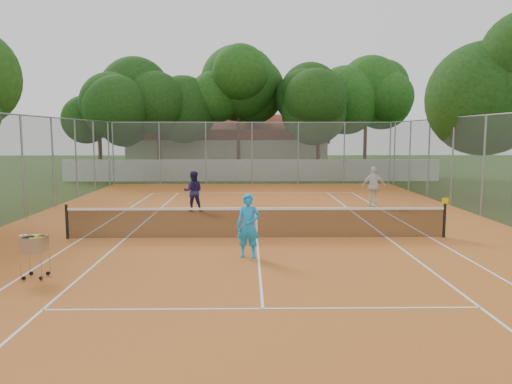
{
  "coord_description": "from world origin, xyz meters",
  "views": [
    {
      "loc": [
        -0.28,
        -15.43,
        3.3
      ],
      "look_at": [
        0.0,
        1.5,
        1.3
      ],
      "focal_mm": 35.0,
      "sensor_mm": 36.0,
      "label": 1
    }
  ],
  "objects_px": {
    "ball_hopper": "(35,255)",
    "player_far_left": "(193,191)",
    "tennis_net": "(257,223)",
    "player_near": "(248,226)",
    "clubhouse": "(228,146)",
    "player_far_right": "(374,186)"
  },
  "relations": [
    {
      "from": "player_near",
      "to": "player_far_left",
      "type": "xyz_separation_m",
      "value": [
        -2.32,
        7.99,
        -0.0
      ]
    },
    {
      "from": "player_far_left",
      "to": "player_far_right",
      "type": "bearing_deg",
      "value": -174.94
    },
    {
      "from": "ball_hopper",
      "to": "clubhouse",
      "type": "bearing_deg",
      "value": 79.14
    },
    {
      "from": "player_near",
      "to": "player_far_right",
      "type": "height_order",
      "value": "player_far_right"
    },
    {
      "from": "player_far_left",
      "to": "ball_hopper",
      "type": "bearing_deg",
      "value": 72.19
    },
    {
      "from": "player_far_left",
      "to": "ball_hopper",
      "type": "xyz_separation_m",
      "value": [
        -2.52,
        -9.84,
        -0.32
      ]
    },
    {
      "from": "player_far_left",
      "to": "player_far_right",
      "type": "distance_m",
      "value": 8.06
    },
    {
      "from": "tennis_net",
      "to": "player_near",
      "type": "bearing_deg",
      "value": -96.23
    },
    {
      "from": "player_near",
      "to": "ball_hopper",
      "type": "bearing_deg",
      "value": -147.58
    },
    {
      "from": "clubhouse",
      "to": "ball_hopper",
      "type": "distance_m",
      "value": 33.5
    },
    {
      "from": "clubhouse",
      "to": "player_far_right",
      "type": "distance_m",
      "value": 23.5
    },
    {
      "from": "player_far_right",
      "to": "ball_hopper",
      "type": "distance_m",
      "value": 15.23
    },
    {
      "from": "player_far_left",
      "to": "player_far_right",
      "type": "relative_size",
      "value": 0.94
    },
    {
      "from": "player_far_right",
      "to": "ball_hopper",
      "type": "height_order",
      "value": "player_far_right"
    },
    {
      "from": "clubhouse",
      "to": "player_near",
      "type": "relative_size",
      "value": 9.64
    },
    {
      "from": "player_near",
      "to": "player_far_right",
      "type": "bearing_deg",
      "value": 69.87
    },
    {
      "from": "ball_hopper",
      "to": "player_far_left",
      "type": "bearing_deg",
      "value": 70.13
    },
    {
      "from": "clubhouse",
      "to": "player_near",
      "type": "distance_m",
      "value": 31.54
    },
    {
      "from": "tennis_net",
      "to": "player_far_right",
      "type": "xyz_separation_m",
      "value": [
        5.38,
        6.72,
        0.41
      ]
    },
    {
      "from": "clubhouse",
      "to": "ball_hopper",
      "type": "relative_size",
      "value": 15.58
    },
    {
      "from": "player_far_right",
      "to": "player_near",
      "type": "bearing_deg",
      "value": 63.65
    },
    {
      "from": "player_near",
      "to": "ball_hopper",
      "type": "xyz_separation_m",
      "value": [
        -4.84,
        -1.85,
        -0.32
      ]
    }
  ]
}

